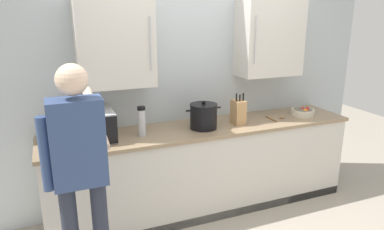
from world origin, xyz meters
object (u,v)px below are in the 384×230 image
(knife_block, at_px, (238,112))
(person_figure, at_px, (80,167))
(fruit_bowl, at_px, (303,112))
(wooden_spoon, at_px, (277,118))
(thermos_flask, at_px, (142,121))
(stock_pot, at_px, (204,116))
(microwave_oven, at_px, (82,127))

(knife_block, distance_m, person_figure, 1.79)
(fruit_bowl, relative_size, knife_block, 0.76)
(person_figure, bearing_deg, fruit_bowl, 17.56)
(wooden_spoon, bearing_deg, thermos_flask, 179.61)
(wooden_spoon, bearing_deg, person_figure, -159.76)
(wooden_spoon, distance_m, thermos_flask, 1.48)
(thermos_flask, height_order, stock_pot, thermos_flask)
(microwave_oven, bearing_deg, thermos_flask, -7.49)
(fruit_bowl, height_order, wooden_spoon, fruit_bowl)
(wooden_spoon, xyz_separation_m, person_figure, (-2.09, -0.77, 0.11))
(thermos_flask, distance_m, stock_pot, 0.62)
(microwave_oven, bearing_deg, person_figure, -96.33)
(stock_pot, bearing_deg, knife_block, -0.03)
(knife_block, bearing_deg, stock_pot, 179.97)
(wooden_spoon, relative_size, thermos_flask, 0.74)
(thermos_flask, xyz_separation_m, stock_pot, (0.62, -0.01, -0.02))
(microwave_oven, xyz_separation_m, person_figure, (-0.09, -0.85, -0.01))
(knife_block, xyz_separation_m, person_figure, (-1.62, -0.78, -0.00))
(knife_block, bearing_deg, microwave_oven, 177.19)
(knife_block, bearing_deg, thermos_flask, 179.65)
(microwave_oven, height_order, thermos_flask, thermos_flask)
(fruit_bowl, height_order, person_figure, person_figure)
(fruit_bowl, bearing_deg, thermos_flask, 179.58)
(knife_block, bearing_deg, person_figure, -154.38)
(wooden_spoon, distance_m, knife_block, 0.49)
(thermos_flask, relative_size, knife_block, 0.86)
(fruit_bowl, distance_m, person_figure, 2.55)
(thermos_flask, bearing_deg, stock_pot, -0.55)
(microwave_oven, bearing_deg, fruit_bowl, -2.01)
(microwave_oven, height_order, fruit_bowl, microwave_oven)
(microwave_oven, xyz_separation_m, wooden_spoon, (2.00, -0.08, -0.12))
(stock_pot, bearing_deg, thermos_flask, 179.45)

